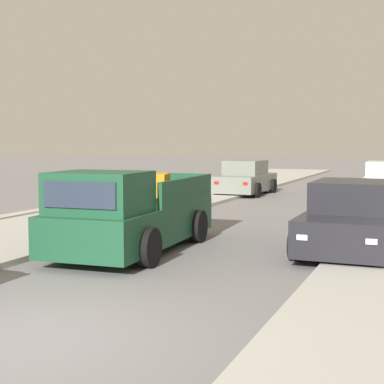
% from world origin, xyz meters
% --- Properties ---
extents(ground_plane, '(160.00, 160.00, 0.00)m').
position_xyz_m(ground_plane, '(0.00, 0.00, 0.00)').
color(ground_plane, slate).
extents(sidewalk_left, '(4.91, 60.00, 0.12)m').
position_xyz_m(sidewalk_left, '(-5.21, 12.00, 0.06)').
color(sidewalk_left, '#B2AFA8').
rests_on(sidewalk_left, ground).
extents(curb_left, '(0.16, 60.00, 0.10)m').
position_xyz_m(curb_left, '(-4.15, 12.00, 0.05)').
color(curb_left, silver).
rests_on(curb_left, ground).
extents(pickup_truck, '(2.41, 5.30, 1.80)m').
position_xyz_m(pickup_truck, '(-1.34, 5.50, 0.79)').
color(pickup_truck, '#19472D').
rests_on(pickup_truck, ground).
extents(car_right_near, '(2.03, 4.26, 1.54)m').
position_xyz_m(car_right_near, '(3.04, 7.25, 0.71)').
color(car_right_near, black).
rests_on(car_right_near, ground).
extents(car_right_mid, '(2.06, 4.28, 1.54)m').
position_xyz_m(car_right_mid, '(-3.05, 19.64, 0.71)').
color(car_right_mid, slate).
rests_on(car_right_mid, ground).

